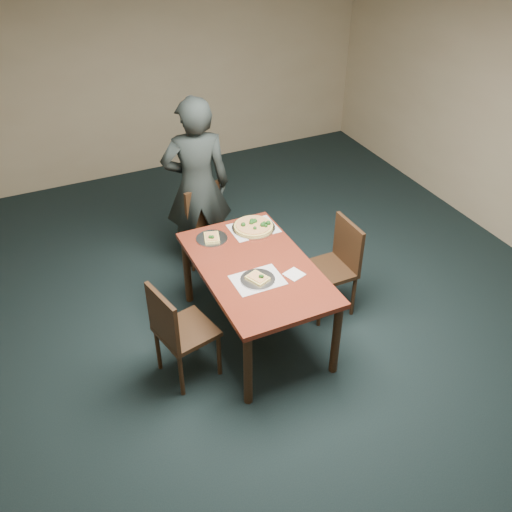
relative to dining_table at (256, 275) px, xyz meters
name	(u,v)px	position (x,y,z in m)	size (l,w,h in m)	color
ground	(291,358)	(0.13, -0.42, -0.66)	(8.00, 8.00, 0.00)	black
room_shell	(300,178)	(0.13, -0.42, 1.08)	(8.00, 8.00, 8.00)	tan
dining_table	(256,275)	(0.00, 0.00, 0.00)	(0.90, 1.50, 0.75)	#5C1D12
chair_far	(211,226)	(0.01, 1.08, -0.14)	(0.53, 0.53, 0.91)	black
chair_left	(177,329)	(-0.78, -0.21, -0.14)	(0.50, 0.50, 0.91)	black
chair_right	(336,262)	(0.82, 0.03, -0.14)	(0.42, 0.42, 0.91)	black
diner	(197,187)	(-0.06, 1.23, 0.25)	(0.66, 0.43, 1.81)	black
placemat_main	(254,228)	(0.22, 0.53, 0.09)	(0.42, 0.32, 0.00)	white
placemat_near	(258,280)	(-0.07, -0.18, 0.09)	(0.40, 0.30, 0.00)	white
pizza_pan	(254,226)	(0.23, 0.53, 0.12)	(0.40, 0.40, 0.08)	silver
slice_plate_near	(258,279)	(-0.07, -0.18, 0.11)	(0.28, 0.28, 0.06)	silver
slice_plate_far	(212,238)	(-0.19, 0.53, 0.10)	(0.28, 0.28, 0.06)	silver
napkin	(294,274)	(0.23, -0.24, 0.09)	(0.14, 0.14, 0.01)	white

